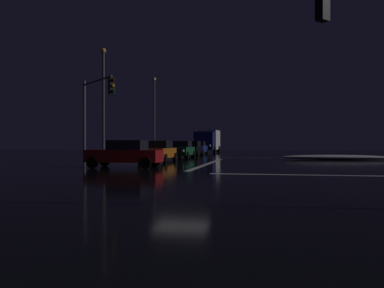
% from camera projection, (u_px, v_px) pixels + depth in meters
% --- Properties ---
extents(ground, '(120.00, 120.00, 0.10)m').
position_uv_depth(ground, '(182.00, 174.00, 19.20)').
color(ground, black).
extents(stop_line_north, '(0.35, 14.94, 0.01)m').
position_uv_depth(stop_line_north, '(208.00, 164.00, 27.75)').
color(stop_line_north, white).
rests_on(stop_line_north, ground).
extents(centre_line_ns, '(22.00, 0.15, 0.01)m').
position_uv_depth(centre_line_ns, '(225.00, 157.00, 39.16)').
color(centre_line_ns, yellow).
rests_on(centre_line_ns, ground).
extents(crosswalk_bar_east, '(14.94, 0.40, 0.01)m').
position_uv_depth(crosswalk_bar_east, '(383.00, 176.00, 17.60)').
color(crosswalk_bar_east, white).
rests_on(crosswalk_bar_east, ground).
extents(snow_bank_left_curb, '(8.27, 1.50, 0.41)m').
position_uv_depth(snow_bank_left_curb, '(129.00, 155.00, 40.60)').
color(snow_bank_left_curb, white).
rests_on(snow_bank_left_curb, ground).
extents(snow_bank_right_curb, '(8.70, 1.50, 0.41)m').
position_uv_depth(snow_bank_right_curb, '(336.00, 157.00, 34.11)').
color(snow_bank_right_curb, white).
rests_on(snow_bank_right_curb, ground).
extents(sedan_orange, '(2.02, 4.33, 1.57)m').
position_uv_depth(sedan_orange, '(158.00, 151.00, 30.32)').
color(sedan_orange, '#C66014').
rests_on(sedan_orange, ground).
extents(sedan_green, '(2.02, 4.33, 1.57)m').
position_uv_depth(sedan_green, '(181.00, 150.00, 36.90)').
color(sedan_green, '#14512D').
rests_on(sedan_green, ground).
extents(sedan_black, '(2.02, 4.33, 1.57)m').
position_uv_depth(sedan_black, '(191.00, 149.00, 42.56)').
color(sedan_black, black).
rests_on(sedan_black, ground).
extents(sedan_blue, '(2.02, 4.33, 1.57)m').
position_uv_depth(sedan_blue, '(197.00, 148.00, 47.80)').
color(sedan_blue, navy).
rests_on(sedan_blue, ground).
extents(box_truck, '(2.68, 8.28, 3.08)m').
position_uv_depth(box_truck, '(208.00, 140.00, 54.98)').
color(box_truck, navy).
rests_on(box_truck, ground).
extents(sedan_red_crossing, '(4.33, 2.02, 1.57)m').
position_uv_depth(sedan_red_crossing, '(125.00, 154.00, 23.61)').
color(sedan_red_crossing, maroon).
rests_on(sedan_red_crossing, ground).
extents(traffic_signal_nw, '(3.76, 3.76, 5.91)m').
position_uv_depth(traffic_signal_nw, '(96.00, 103.00, 28.01)').
color(traffic_signal_nw, '#4C4C51').
rests_on(traffic_signal_nw, ground).
extents(streetlamp_left_far, '(0.44, 0.44, 9.47)m').
position_uv_depth(streetlamp_left_far, '(154.00, 110.00, 50.75)').
color(streetlamp_left_far, '#424247').
rests_on(streetlamp_left_far, ground).
extents(streetlamp_left_near, '(0.44, 0.44, 9.47)m').
position_uv_depth(streetlamp_left_near, '(103.00, 96.00, 35.01)').
color(streetlamp_left_near, '#424247').
rests_on(streetlamp_left_near, ground).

